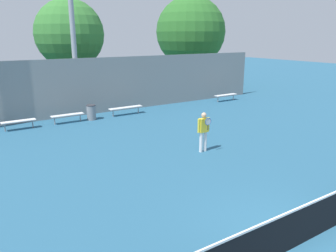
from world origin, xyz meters
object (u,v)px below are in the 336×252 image
object	(u,v)px
bench_courtside_near	(126,108)
bench_by_gate	(19,122)
bench_adjacent_court	(67,115)
trash_bin	(91,112)
tree_green_tall	(70,34)
light_pole_far_right	(72,13)
tennis_net	(306,223)
tennis_player	(204,129)
bench_courtside_far	(226,95)
tree_dark_dense	(191,32)

from	to	relation	value
bench_courtside_near	bench_by_gate	world-z (taller)	same
bench_adjacent_court	trash_bin	xyz separation A→B (m)	(1.37, -0.04, 0.01)
bench_courtside_near	trash_bin	bearing A→B (deg)	-178.92
bench_adjacent_court	tree_green_tall	world-z (taller)	tree_green_tall
bench_courtside_near	tree_green_tall	size ratio (longest dim) A/B	0.30
bench_courtside_near	light_pole_far_right	bearing A→B (deg)	148.66
light_pole_far_right	trash_bin	world-z (taller)	light_pole_far_right
tennis_net	tennis_player	bearing A→B (deg)	72.55
trash_bin	tree_green_tall	size ratio (longest dim) A/B	0.12
bench_courtside_far	bench_by_gate	world-z (taller)	same
tree_green_tall	tree_dark_dense	distance (m)	11.77
bench_courtside_near	light_pole_far_right	distance (m)	6.22
trash_bin	tree_dark_dense	distance (m)	14.96
tree_green_tall	bench_by_gate	bearing A→B (deg)	-130.79
bench_courtside_near	bench_by_gate	xyz separation A→B (m)	(-6.12, 0.00, -0.00)
tennis_net	bench_adjacent_court	xyz separation A→B (m)	(-1.46, 14.05, -0.09)
bench_courtside_far	tree_dark_dense	bearing A→B (deg)	75.20
bench_by_gate	trash_bin	world-z (taller)	trash_bin
tennis_net	bench_courtside_far	size ratio (longest dim) A/B	5.35
bench_adjacent_court	tree_green_tall	distance (m)	7.19
bench_courtside_near	tree_dark_dense	bearing A→B (deg)	34.99
bench_adjacent_court	tree_dark_dense	distance (m)	16.09
tennis_player	bench_courtside_near	size ratio (longest dim) A/B	0.79
tennis_net	bench_courtside_far	distance (m)	17.45
light_pole_far_right	tree_green_tall	bearing A→B (deg)	76.23
bench_courtside_near	bench_by_gate	bearing A→B (deg)	180.00
tennis_player	bench_by_gate	distance (m)	9.83
bench_by_gate	tree_green_tall	size ratio (longest dim) A/B	0.23
trash_bin	tree_dark_dense	world-z (taller)	tree_dark_dense
bench_adjacent_court	light_pole_far_right	distance (m)	5.82
bench_courtside_near	bench_adjacent_court	world-z (taller)	same
tennis_net	trash_bin	distance (m)	14.00
bench_adjacent_court	bench_by_gate	world-z (taller)	same
tennis_player	tennis_net	bearing A→B (deg)	-107.68
bench_courtside_near	bench_courtside_far	size ratio (longest dim) A/B	1.11
tennis_net	bench_courtside_near	size ratio (longest dim) A/B	4.82
bench_courtside_near	bench_adjacent_court	bearing A→B (deg)	180.00
bench_by_gate	bench_adjacent_court	bearing A→B (deg)	0.00
bench_adjacent_court	light_pole_far_right	size ratio (longest dim) A/B	0.17
bench_courtside_far	tree_green_tall	world-z (taller)	tree_green_tall
bench_adjacent_court	light_pole_far_right	world-z (taller)	light_pole_far_right
bench_courtside_near	light_pole_far_right	world-z (taller)	light_pole_far_right
bench_courtside_near	bench_courtside_far	xyz separation A→B (m)	(8.23, 0.00, -0.00)
bench_courtside_near	tree_dark_dense	xyz separation A→B (m)	(10.10, 7.07, 4.62)
tennis_net	bench_adjacent_court	bearing A→B (deg)	95.95
bench_adjacent_court	trash_bin	world-z (taller)	trash_bin
light_pole_far_right	tree_dark_dense	xyz separation A→B (m)	(12.57, 5.57, -0.89)
tennis_player	bench_courtside_far	xyz separation A→B (m)	(8.40, 7.80, -0.53)
tennis_net	bench_adjacent_court	world-z (taller)	tennis_net
bench_courtside_far	trash_bin	bearing A→B (deg)	-179.77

